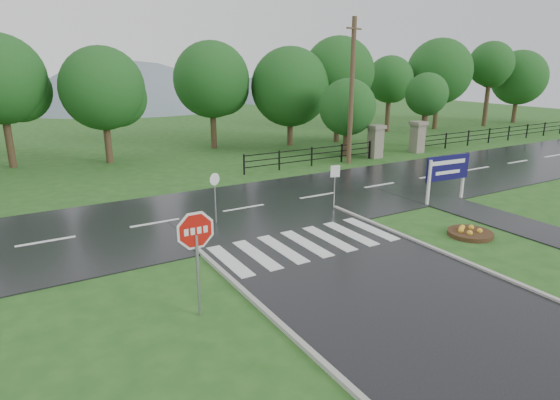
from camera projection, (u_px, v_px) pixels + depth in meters
ground at (409, 304)px, 12.61m from camera, size 120.00×120.00×0.00m
main_road at (244, 209)px, 20.87m from camera, size 90.00×8.00×0.04m
walkway at (484, 215)px, 20.07m from camera, size 2.20×11.00×0.04m
crosswalk at (306, 243)px, 16.72m from camera, size 6.50×2.80×0.02m
pillar_west at (376, 141)px, 31.85m from camera, size 1.00×1.00×2.24m
pillar_east at (418, 136)px, 33.80m from camera, size 1.00×1.00×2.24m
fence_west at (312, 155)px, 29.41m from camera, size 9.58×0.08×1.20m
fence_east at (509, 132)px, 39.17m from camera, size 20.58×0.08×1.20m
hills at (108, 210)px, 72.37m from camera, size 102.00×48.00×48.00m
treeline at (168, 156)px, 32.92m from camera, size 83.20×5.20×10.00m
stop_sign at (196, 241)px, 11.51m from camera, size 1.33×0.07×2.98m
estate_billboard at (448, 170)px, 21.53m from camera, size 2.53×0.27×2.21m
flower_bed at (470, 233)px, 17.62m from camera, size 1.66×1.66×0.33m
reg_sign_small at (335, 178)px, 20.68m from camera, size 0.42×0.15×1.94m
reg_sign_round at (215, 192)px, 18.56m from camera, size 0.47×0.17×2.11m
utility_pole_east at (352, 92)px, 29.18m from camera, size 1.54×0.62×8.96m
entrance_tree_left at (347, 107)px, 31.81m from camera, size 3.85×3.85×5.31m
entrance_tree_right at (427, 95)px, 35.34m from camera, size 3.19×3.19×5.60m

